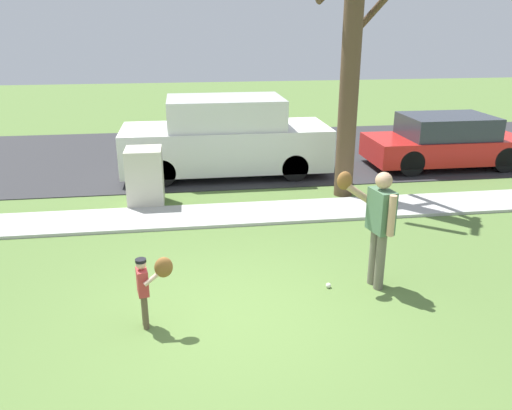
{
  "coord_description": "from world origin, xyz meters",
  "views": [
    {
      "loc": [
        -0.47,
        -5.75,
        3.58
      ],
      "look_at": [
        0.55,
        1.39,
        1.0
      ],
      "focal_mm": 35.87,
      "sensor_mm": 36.0,
      "label": 1
    }
  ],
  "objects_px": {
    "person_child": "(149,281)",
    "street_tree_near": "(352,46)",
    "baseball": "(328,285)",
    "person_adult": "(377,218)",
    "parked_van_white": "(226,138)",
    "utility_cabinet": "(145,177)",
    "parked_hatchback_red": "(445,142)"
  },
  "relations": [
    {
      "from": "person_adult",
      "to": "parked_hatchback_red",
      "type": "xyz_separation_m",
      "value": [
        4.13,
        5.96,
        -0.39
      ]
    },
    {
      "from": "baseball",
      "to": "parked_van_white",
      "type": "height_order",
      "value": "parked_van_white"
    },
    {
      "from": "person_child",
      "to": "parked_hatchback_red",
      "type": "distance_m",
      "value": 9.77
    },
    {
      "from": "baseball",
      "to": "person_child",
      "type": "bearing_deg",
      "value": -164.79
    },
    {
      "from": "person_child",
      "to": "parked_van_white",
      "type": "distance_m",
      "value": 6.88
    },
    {
      "from": "parked_hatchback_red",
      "to": "parked_van_white",
      "type": "bearing_deg",
      "value": 178.9
    },
    {
      "from": "person_adult",
      "to": "street_tree_near",
      "type": "height_order",
      "value": "street_tree_near"
    },
    {
      "from": "person_child",
      "to": "baseball",
      "type": "relative_size",
      "value": 13.21
    },
    {
      "from": "person_adult",
      "to": "person_child",
      "type": "height_order",
      "value": "person_adult"
    },
    {
      "from": "person_adult",
      "to": "parked_van_white",
      "type": "height_order",
      "value": "parked_van_white"
    },
    {
      "from": "street_tree_near",
      "to": "parked_van_white",
      "type": "bearing_deg",
      "value": 140.07
    },
    {
      "from": "utility_cabinet",
      "to": "street_tree_near",
      "type": "height_order",
      "value": "street_tree_near"
    },
    {
      "from": "person_adult",
      "to": "parked_van_white",
      "type": "bearing_deg",
      "value": -86.18
    },
    {
      "from": "baseball",
      "to": "parked_hatchback_red",
      "type": "height_order",
      "value": "parked_hatchback_red"
    },
    {
      "from": "baseball",
      "to": "utility_cabinet",
      "type": "height_order",
      "value": "utility_cabinet"
    },
    {
      "from": "person_child",
      "to": "parked_hatchback_red",
      "type": "bearing_deg",
      "value": 31.79
    },
    {
      "from": "person_adult",
      "to": "person_child",
      "type": "bearing_deg",
      "value": 1.07
    },
    {
      "from": "person_adult",
      "to": "baseball",
      "type": "xyz_separation_m",
      "value": [
        -0.64,
        0.02,
        -1.01
      ]
    },
    {
      "from": "utility_cabinet",
      "to": "parked_van_white",
      "type": "height_order",
      "value": "parked_van_white"
    },
    {
      "from": "person_child",
      "to": "street_tree_near",
      "type": "distance_m",
      "value": 6.6
    },
    {
      "from": "baseball",
      "to": "parked_hatchback_red",
      "type": "bearing_deg",
      "value": 51.22
    },
    {
      "from": "baseball",
      "to": "utility_cabinet",
      "type": "relative_size",
      "value": 0.06
    },
    {
      "from": "person_adult",
      "to": "baseball",
      "type": "bearing_deg",
      "value": -12.86
    },
    {
      "from": "person_child",
      "to": "baseball",
      "type": "bearing_deg",
      "value": 4.54
    },
    {
      "from": "baseball",
      "to": "parked_van_white",
      "type": "xyz_separation_m",
      "value": [
        -0.93,
        6.04,
        0.87
      ]
    },
    {
      "from": "person_child",
      "to": "utility_cabinet",
      "type": "distance_m",
      "value": 4.7
    },
    {
      "from": "person_child",
      "to": "baseball",
      "type": "distance_m",
      "value": 2.6
    },
    {
      "from": "person_adult",
      "to": "person_child",
      "type": "xyz_separation_m",
      "value": [
        -3.08,
        -0.64,
        -0.4
      ]
    },
    {
      "from": "baseball",
      "to": "parked_hatchback_red",
      "type": "distance_m",
      "value": 7.63
    },
    {
      "from": "person_adult",
      "to": "utility_cabinet",
      "type": "bearing_deg",
      "value": -60.52
    },
    {
      "from": "person_adult",
      "to": "parked_van_white",
      "type": "relative_size",
      "value": 0.34
    },
    {
      "from": "baseball",
      "to": "utility_cabinet",
      "type": "bearing_deg",
      "value": 124.63
    }
  ]
}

